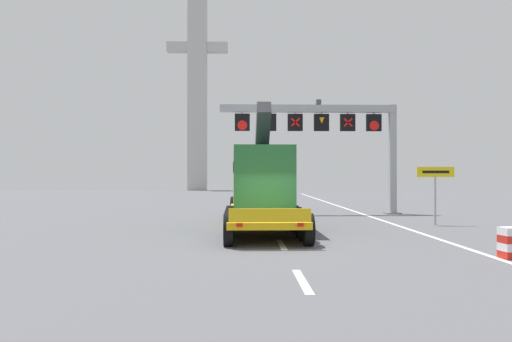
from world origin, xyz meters
name	(u,v)px	position (x,y,z in m)	size (l,w,h in m)	color
ground	(274,244)	(0.00, 0.00, 0.00)	(112.00, 112.00, 0.00)	#5B5B60
lane_markings	(256,200)	(0.24, 28.56, 0.01)	(0.20, 71.72, 0.01)	silver
edge_line_right	(365,215)	(6.20, 12.00, 0.01)	(0.20, 63.00, 0.01)	silver
overhead_lane_gantry	(329,126)	(4.14, 12.65, 5.34)	(10.92, 0.90, 6.91)	#9EA0A5
heavy_haul_truck_yellow	(259,183)	(-0.26, 6.89, 1.99)	(3.05, 14.07, 5.30)	yellow
exit_sign_yellow	(435,180)	(8.06, 6.04, 2.13)	(1.78, 0.15, 2.77)	#9EA0A5
bridge_pylon_distant	(197,73)	(-7.66, 56.76, 17.52)	(9.00, 2.00, 34.26)	#B7B7B2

